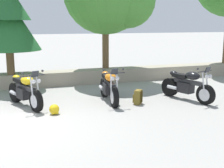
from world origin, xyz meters
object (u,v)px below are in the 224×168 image
motorcycle_black_far_right (188,86)px  pine_tree_mid_left (7,15)px  motorcycle_orange_centre (109,87)px  motorcycle_yellow_near_left (25,91)px  rider_helmet (54,109)px  rider_backpack (138,96)px

motorcycle_black_far_right → pine_tree_mid_left: (-5.38, 3.62, 2.28)m
motorcycle_orange_centre → motorcycle_black_far_right: 2.55m
motorcycle_yellow_near_left → rider_helmet: size_ratio=7.06×
motorcycle_orange_centre → rider_backpack: 0.96m
motorcycle_orange_centre → rider_backpack: motorcycle_orange_centre is taller
pine_tree_mid_left → motorcycle_orange_centre: bearing=-45.8°
motorcycle_yellow_near_left → pine_tree_mid_left: (-0.35, 2.74, 2.28)m
motorcycle_orange_centre → rider_backpack: bearing=-36.6°
motorcycle_orange_centre → rider_helmet: motorcycle_orange_centre is taller
motorcycle_orange_centre → rider_backpack: size_ratio=4.40×
motorcycle_black_far_right → rider_backpack: motorcycle_black_far_right is taller
motorcycle_orange_centre → pine_tree_mid_left: size_ratio=0.52×
rider_backpack → motorcycle_black_far_right: bearing=-2.4°
motorcycle_orange_centre → rider_backpack: (0.75, -0.56, -0.24)m
pine_tree_mid_left → rider_helmet: bearing=-74.6°
motorcycle_black_far_right → pine_tree_mid_left: size_ratio=0.50×
pine_tree_mid_left → motorcycle_yellow_near_left: bearing=-82.7°
motorcycle_black_far_right → pine_tree_mid_left: bearing=146.0°
rider_helmet → pine_tree_mid_left: pine_tree_mid_left is taller
motorcycle_yellow_near_left → rider_helmet: motorcycle_yellow_near_left is taller
motorcycle_orange_centre → motorcycle_black_far_right: same height
motorcycle_yellow_near_left → pine_tree_mid_left: pine_tree_mid_left is taller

